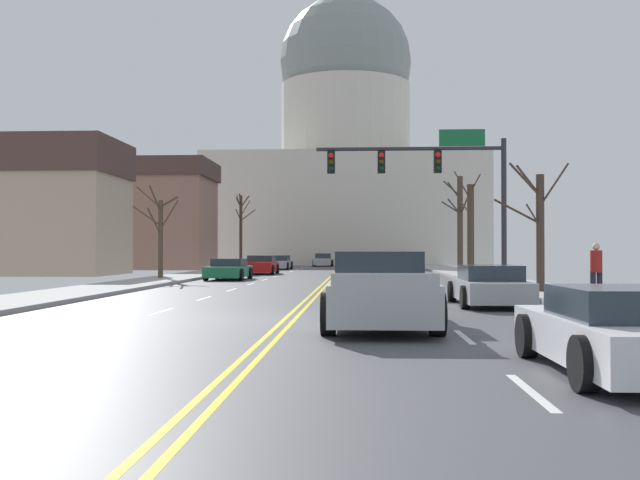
# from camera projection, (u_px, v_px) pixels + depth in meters

# --- Properties ---
(ground) EXTENTS (20.00, 180.00, 0.20)m
(ground) POSITION_uv_depth(u_px,v_px,m) (290.00, 318.00, 16.85)
(ground) COLOR #4A4A4F
(signal_gantry) EXTENTS (7.91, 0.41, 6.49)m
(signal_gantry) POSITION_uv_depth(u_px,v_px,m) (434.00, 173.00, 30.56)
(signal_gantry) COLOR #28282D
(signal_gantry) RESTS_ON ground
(capitol_building) EXTENTS (31.03, 21.08, 34.18)m
(capitol_building) POSITION_uv_depth(u_px,v_px,m) (345.00, 158.00, 87.26)
(capitol_building) COLOR beige
(capitol_building) RESTS_ON ground
(sedan_near_00) EXTENTS (2.00, 4.51, 1.17)m
(sedan_near_00) POSITION_uv_depth(u_px,v_px,m) (365.00, 278.00, 27.43)
(sedan_near_00) COLOR silver
(sedan_near_00) RESTS_ON ground
(sedan_near_01) EXTENTS (1.99, 4.66, 1.16)m
(sedan_near_01) POSITION_uv_depth(u_px,v_px,m) (489.00, 286.00, 21.01)
(sedan_near_01) COLOR #9EA3A8
(sedan_near_01) RESTS_ON ground
(pickup_truck_near_02) EXTENTS (2.32, 5.68, 1.55)m
(pickup_truck_near_02) POSITION_uv_depth(u_px,v_px,m) (379.00, 292.00, 15.40)
(pickup_truck_near_02) COLOR #ADB2B7
(pickup_truck_near_02) RESTS_ON ground
(sedan_near_03) EXTENTS (2.14, 4.33, 1.11)m
(sedan_near_03) POSITION_uv_depth(u_px,v_px,m) (627.00, 332.00, 9.39)
(sedan_near_03) COLOR silver
(sedan_near_03) RESTS_ON ground
(sedan_oncoming_00) EXTENTS (2.17, 4.45, 1.14)m
(sedan_oncoming_00) POSITION_uv_depth(u_px,v_px,m) (229.00, 270.00, 39.64)
(sedan_oncoming_00) COLOR #1E7247
(sedan_oncoming_00) RESTS_ON ground
(sedan_oncoming_01) EXTENTS (2.11, 4.48, 1.25)m
(sedan_oncoming_01) POSITION_uv_depth(u_px,v_px,m) (261.00, 265.00, 49.06)
(sedan_oncoming_01) COLOR #B71414
(sedan_oncoming_01) RESTS_ON ground
(sedan_oncoming_02) EXTENTS (2.14, 4.66, 1.17)m
(sedan_oncoming_02) POSITION_uv_depth(u_px,v_px,m) (279.00, 263.00, 61.22)
(sedan_oncoming_02) COLOR #9EA3A8
(sedan_oncoming_02) RESTS_ON ground
(sedan_oncoming_03) EXTENTS (1.95, 4.52, 1.28)m
(sedan_oncoming_03) POSITION_uv_depth(u_px,v_px,m) (323.00, 260.00, 73.17)
(sedan_oncoming_03) COLOR #9EA3A8
(sedan_oncoming_03) RESTS_ON ground
(flank_building_00) EXTENTS (14.13, 7.92, 9.17)m
(flank_building_00) POSITION_uv_depth(u_px,v_px,m) (130.00, 215.00, 62.36)
(flank_building_00) COLOR #8C6656
(flank_building_00) RESTS_ON ground
(flank_building_02) EXTENTS (8.85, 7.45, 8.74)m
(flank_building_02) POSITION_uv_depth(u_px,v_px,m) (51.00, 206.00, 47.59)
(flank_building_02) COLOR tan
(flank_building_02) RESTS_ON ground
(bare_tree_00) EXTENTS (2.35, 1.42, 4.50)m
(bare_tree_00) POSITION_uv_depth(u_px,v_px,m) (539.00, 228.00, 25.86)
(bare_tree_00) COLOR #423328
(bare_tree_00) RESTS_ON ground
(bare_tree_01) EXTENTS (1.73, 2.21, 6.44)m
(bare_tree_01) POSITION_uv_depth(u_px,v_px,m) (241.00, 227.00, 64.80)
(bare_tree_01) COLOR #423328
(bare_tree_01) RESTS_ON ground
(bare_tree_02) EXTENTS (1.70, 1.83, 6.41)m
(bare_tree_02) POSITION_uv_depth(u_px,v_px,m) (460.00, 222.00, 49.06)
(bare_tree_02) COLOR #423328
(bare_tree_02) RESTS_ON ground
(bare_tree_03) EXTENTS (2.36, 2.56, 4.84)m
(bare_tree_03) POSITION_uv_depth(u_px,v_px,m) (160.00, 232.00, 38.60)
(bare_tree_03) COLOR #4C3D2D
(bare_tree_03) RESTS_ON ground
(bare_tree_04) EXTENTS (1.49, 1.94, 5.88)m
(bare_tree_04) POSITION_uv_depth(u_px,v_px,m) (470.00, 228.00, 41.30)
(bare_tree_04) COLOR #423328
(bare_tree_04) RESTS_ON ground
(pedestrian_00) EXTENTS (0.35, 0.34, 1.66)m
(pedestrian_00) POSITION_uv_depth(u_px,v_px,m) (596.00, 268.00, 21.32)
(pedestrian_00) COLOR black
(pedestrian_00) RESTS_ON ground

